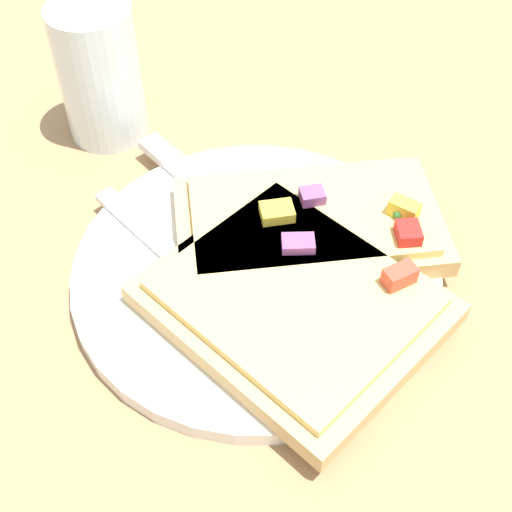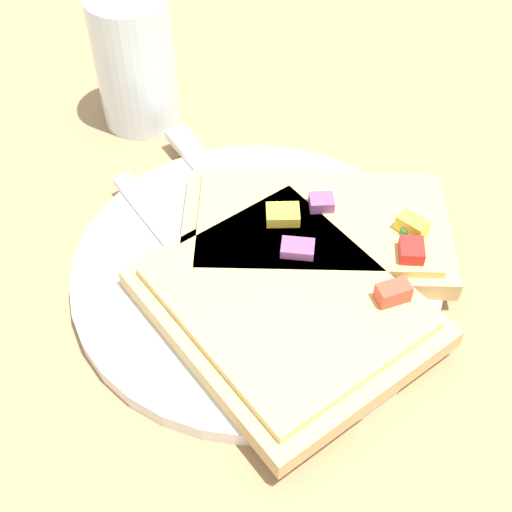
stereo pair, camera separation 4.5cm
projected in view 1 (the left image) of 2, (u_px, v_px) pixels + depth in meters
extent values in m
plane|color=#9E7A51|center=(256.00, 278.00, 0.46)|extent=(4.00, 4.00, 0.00)
cylinder|color=silver|center=(256.00, 272.00, 0.46)|extent=(0.24, 0.24, 0.01)
cube|color=silver|center=(164.00, 248.00, 0.46)|extent=(0.13, 0.06, 0.01)
cube|color=silver|center=(266.00, 338.00, 0.42)|extent=(0.06, 0.04, 0.01)
cube|color=silver|center=(304.00, 396.00, 0.39)|extent=(0.03, 0.01, 0.00)
cube|color=silver|center=(313.00, 388.00, 0.39)|extent=(0.03, 0.01, 0.00)
cube|color=silver|center=(322.00, 380.00, 0.40)|extent=(0.03, 0.01, 0.00)
cube|color=silver|center=(331.00, 373.00, 0.40)|extent=(0.03, 0.01, 0.00)
cube|color=silver|center=(180.00, 168.00, 0.51)|extent=(0.08, 0.04, 0.01)
cube|color=silver|center=(281.00, 252.00, 0.46)|extent=(0.13, 0.07, 0.00)
cube|color=tan|center=(294.00, 303.00, 0.43)|extent=(0.19, 0.17, 0.01)
cube|color=#E0C16B|center=(294.00, 293.00, 0.42)|extent=(0.17, 0.15, 0.01)
cube|color=#934C8E|center=(298.00, 244.00, 0.44)|extent=(0.02, 0.02, 0.01)
cube|color=#D14733|center=(400.00, 276.00, 0.42)|extent=(0.02, 0.02, 0.01)
cube|color=yellow|center=(272.00, 210.00, 0.45)|extent=(0.03, 0.03, 0.01)
cube|color=tan|center=(309.00, 225.00, 0.47)|extent=(0.20, 0.18, 0.01)
cube|color=#E0C16B|center=(310.00, 215.00, 0.46)|extent=(0.17, 0.16, 0.01)
cube|color=#934C8E|center=(312.00, 196.00, 0.46)|extent=(0.02, 0.02, 0.01)
cube|color=yellow|center=(404.00, 209.00, 0.45)|extent=(0.02, 0.01, 0.01)
sphere|color=#388433|center=(398.00, 214.00, 0.45)|extent=(0.01, 0.01, 0.01)
cube|color=red|center=(408.00, 233.00, 0.44)|extent=(0.02, 0.02, 0.01)
sphere|color=#D9B56A|center=(256.00, 268.00, 0.45)|extent=(0.01, 0.01, 0.01)
sphere|color=tan|center=(240.00, 294.00, 0.43)|extent=(0.01, 0.01, 0.01)
sphere|color=tan|center=(381.00, 280.00, 0.44)|extent=(0.01, 0.01, 0.01)
sphere|color=tan|center=(305.00, 264.00, 0.45)|extent=(0.01, 0.01, 0.01)
cylinder|color=silver|center=(100.00, 73.00, 0.52)|extent=(0.06, 0.06, 0.10)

